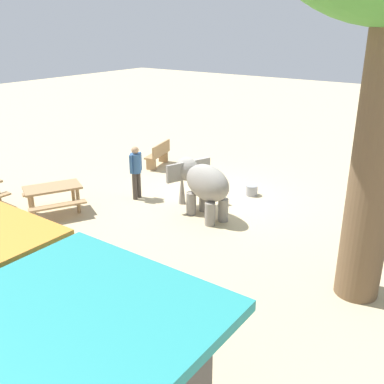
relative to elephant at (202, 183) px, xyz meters
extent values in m
plane|color=tan|center=(0.27, -1.21, -0.95)|extent=(60.00, 60.00, 0.00)
cylinder|color=gray|center=(0.27, 0.14, -0.63)|extent=(0.27, 0.27, 0.63)
cylinder|color=gray|center=(0.13, -0.28, -0.63)|extent=(0.27, 0.27, 0.63)
cylinder|color=gray|center=(-0.54, 0.43, -0.63)|extent=(0.27, 0.27, 0.63)
cylinder|color=gray|center=(-0.69, 0.01, -0.63)|extent=(0.27, 0.27, 0.63)
ellipsoid|color=gray|center=(-0.21, 0.07, 0.06)|extent=(1.75, 1.28, 0.95)
sphere|color=gray|center=(0.71, -0.25, 0.18)|extent=(0.67, 0.67, 0.67)
cone|color=gray|center=(0.95, -0.34, -0.42)|extent=(0.21, 0.21, 1.06)
cube|color=gray|center=(0.76, 0.20, 0.18)|extent=(0.26, 0.54, 0.50)
cube|color=gray|center=(0.46, -0.64, 0.18)|extent=(0.26, 0.54, 0.50)
cylinder|color=#3F3833|center=(2.29, 0.05, -0.54)|extent=(0.14, 0.14, 0.82)
cylinder|color=#3F3833|center=(2.29, 0.23, -0.54)|extent=(0.14, 0.14, 0.82)
cylinder|color=#33598C|center=(2.29, 0.14, 0.16)|extent=(0.32, 0.32, 0.58)
sphere|color=tan|center=(2.29, 0.14, 0.56)|extent=(0.22, 0.22, 0.22)
cylinder|color=#33598C|center=(2.30, -0.07, 0.18)|extent=(0.09, 0.09, 0.55)
cylinder|color=#33598C|center=(2.29, 0.35, 0.18)|extent=(0.09, 0.09, 0.55)
cylinder|color=brown|center=(-4.60, 1.33, 1.68)|extent=(0.83, 0.83, 5.25)
cube|color=#9E7A51|center=(3.88, -2.70, -0.50)|extent=(0.74, 1.46, 0.06)
cube|color=#9E7A51|center=(3.71, -2.75, -0.27)|extent=(0.41, 1.37, 0.40)
cube|color=#9E7A51|center=(3.75, -2.20, -0.74)|extent=(0.37, 0.17, 0.42)
cube|color=#9E7A51|center=(4.01, -3.21, -0.74)|extent=(0.37, 0.17, 0.42)
cube|color=#9E7A51|center=(3.42, 2.30, -0.20)|extent=(1.40, 1.70, 0.06)
cylinder|color=#9E7A51|center=(3.41, 2.98, -0.59)|extent=(0.10, 0.10, 0.72)
cylinder|color=#9E7A51|center=(3.98, 2.68, -0.59)|extent=(0.10, 0.10, 0.72)
cylinder|color=#9E7A51|center=(2.86, 1.91, -0.59)|extent=(0.10, 0.10, 0.72)
cylinder|color=#9E7A51|center=(3.42, 1.62, -0.59)|extent=(0.10, 0.10, 0.72)
cube|color=#9E7A51|center=(2.87, 2.58, -0.51)|extent=(0.91, 1.44, 0.05)
cube|color=#9E7A51|center=(3.97, 2.01, -0.51)|extent=(0.91, 1.44, 0.05)
cube|color=teal|center=(-3.50, 7.26, 1.51)|extent=(2.50, 2.50, 0.12)
cylinder|color=gray|center=(-2.60, 6.45, 0.25)|extent=(0.10, 0.10, 2.40)
cylinder|color=gray|center=(-1.80, 6.45, 0.25)|extent=(0.10, 0.10, 2.40)
cylinder|color=gray|center=(-0.40, -2.11, -0.79)|extent=(0.36, 0.36, 0.32)
camera|label=1|loc=(-6.31, 9.22, 4.02)|focal=41.16mm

